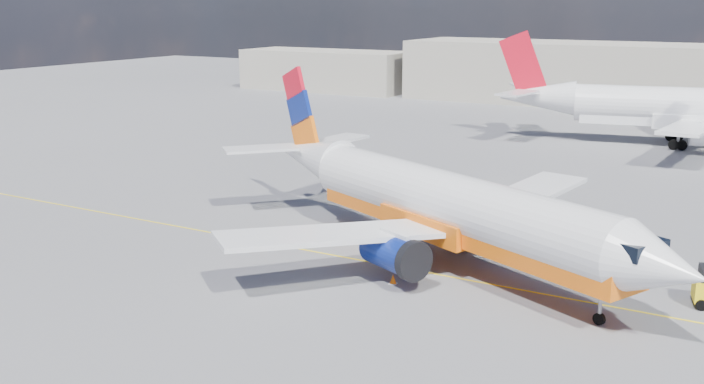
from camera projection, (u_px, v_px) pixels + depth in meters
The scene contains 7 objects.
ground at pixel (332, 277), 38.81m from camera, with size 240.00×240.00×0.00m, color slate.
taxi_line at pixel (361, 260), 41.33m from camera, with size 70.00×0.15×0.01m, color yellow.
terminal_main at pixel (677, 77), 98.50m from camera, with size 70.00×14.00×8.00m, color #B2AB99.
terminal_annex at pixel (327, 70), 120.55m from camera, with size 26.00×10.00×6.00m, color #B2AB99.
main_jet at pixel (440, 204), 40.48m from camera, with size 30.15×22.66×9.33m.
second_jet at pixel (690, 109), 73.21m from camera, with size 35.06×27.04×10.58m.
traffic_cone at pixel (393, 279), 37.83m from camera, with size 0.36×0.36×0.50m.
Camera 1 is at (19.26, -31.27, 13.29)m, focal length 40.00 mm.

